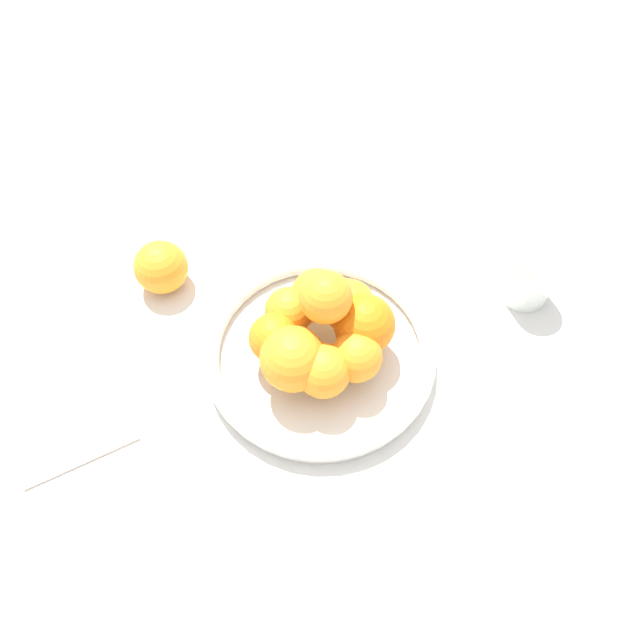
% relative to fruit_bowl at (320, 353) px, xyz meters
% --- Properties ---
extents(ground_plane, '(4.00, 4.00, 0.00)m').
position_rel_fruit_bowl_xyz_m(ground_plane, '(0.00, 0.00, -0.02)').
color(ground_plane, silver).
extents(fruit_bowl, '(0.31, 0.31, 0.03)m').
position_rel_fruit_bowl_xyz_m(fruit_bowl, '(0.00, 0.00, 0.00)').
color(fruit_bowl, silver).
rests_on(fruit_bowl, ground_plane).
extents(orange_pile, '(0.19, 0.18, 0.12)m').
position_rel_fruit_bowl_xyz_m(orange_pile, '(-0.00, 0.00, 0.06)').
color(orange_pile, orange).
rests_on(orange_pile, fruit_bowl).
extents(stray_orange, '(0.08, 0.08, 0.08)m').
position_rel_fruit_bowl_xyz_m(stray_orange, '(0.17, -0.20, 0.02)').
color(stray_orange, orange).
rests_on(stray_orange, ground_plane).
extents(drinking_glass, '(0.07, 0.07, 0.09)m').
position_rel_fruit_bowl_xyz_m(drinking_glass, '(-0.32, -0.01, 0.03)').
color(drinking_glass, silver).
rests_on(drinking_glass, ground_plane).
extents(napkin_folded, '(0.16, 0.16, 0.01)m').
position_rel_fruit_bowl_xyz_m(napkin_folded, '(0.33, -0.02, -0.01)').
color(napkin_folded, beige).
rests_on(napkin_folded, ground_plane).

